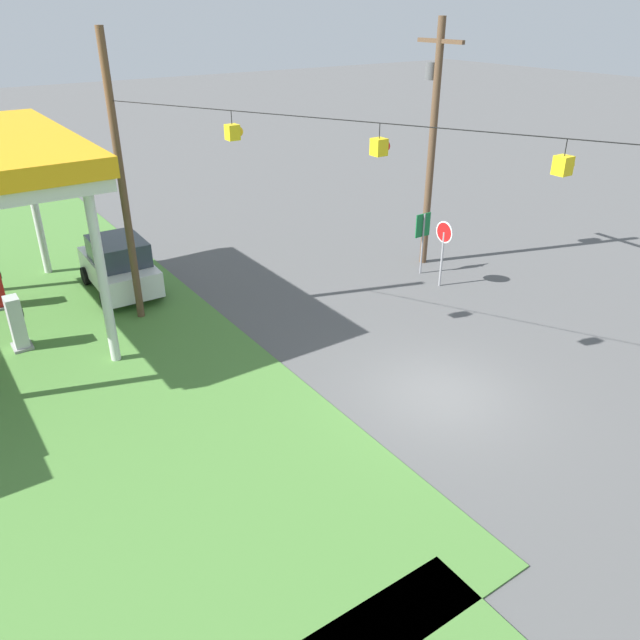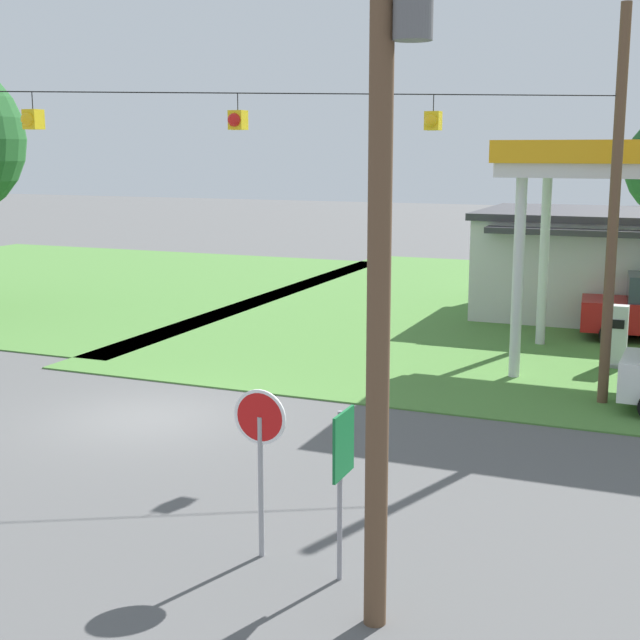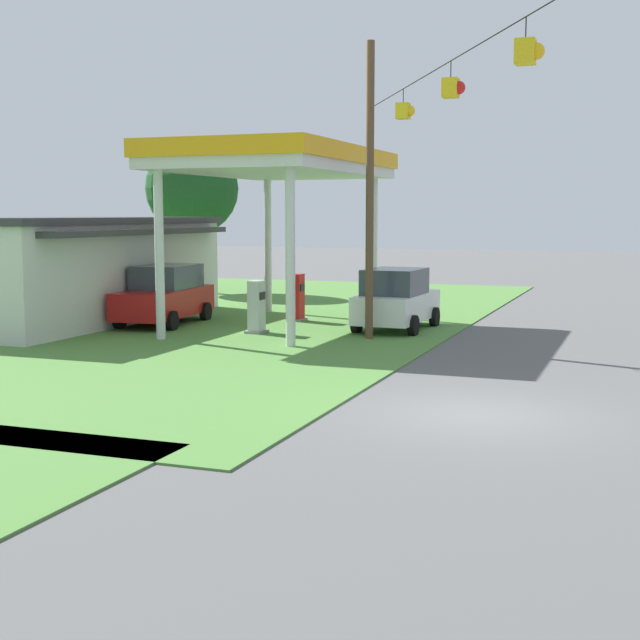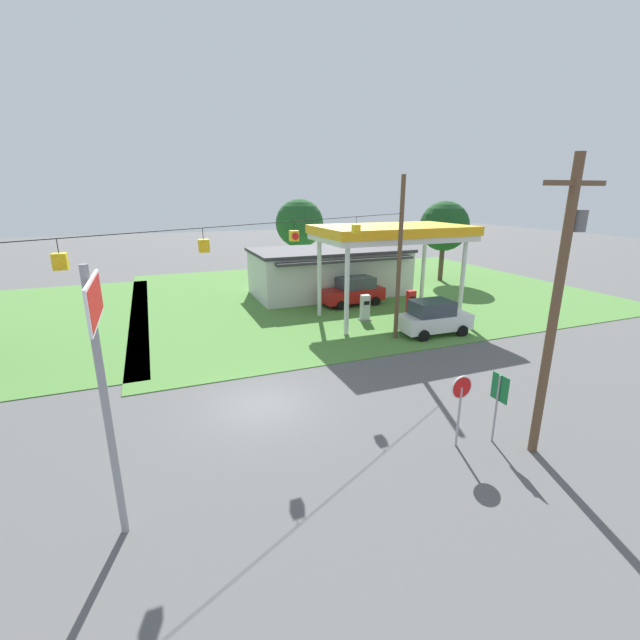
% 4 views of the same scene
% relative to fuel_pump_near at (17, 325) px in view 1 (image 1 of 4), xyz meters
% --- Properties ---
extents(ground_plane, '(160.00, 160.00, 0.00)m').
position_rel_fuel_pump_near_xyz_m(ground_plane, '(-9.12, -8.77, -0.82)').
color(ground_plane, '#565656').
extents(fuel_pump_near, '(0.71, 0.56, 1.72)m').
position_rel_fuel_pump_near_xyz_m(fuel_pump_near, '(0.00, 0.00, 0.00)').
color(fuel_pump_near, gray).
rests_on(fuel_pump_near, ground).
extents(car_at_pumps_front, '(4.23, 2.20, 2.05)m').
position_rel_fuel_pump_near_xyz_m(car_at_pumps_front, '(2.42, -3.96, 0.21)').
color(car_at_pumps_front, white).
rests_on(car_at_pumps_front, ground).
extents(stop_sign_roadside, '(0.80, 0.08, 2.50)m').
position_rel_fuel_pump_near_xyz_m(stop_sign_roadside, '(-3.81, -13.91, 1.00)').
color(stop_sign_roadside, '#99999E').
rests_on(stop_sign_roadside, ground).
extents(route_sign, '(0.10, 0.70, 2.40)m').
position_rel_fuel_pump_near_xyz_m(route_sign, '(-2.47, -14.14, 0.89)').
color(route_sign, gray).
rests_on(route_sign, ground).
extents(utility_pole_main, '(2.20, 0.44, 9.07)m').
position_rel_fuel_pump_near_xyz_m(utility_pole_main, '(-1.64, -15.04, 4.27)').
color(utility_pole_main, brown).
rests_on(utility_pole_main, ground).
extents(signal_span_gantry, '(18.51, 10.24, 8.93)m').
position_rel_fuel_pump_near_xyz_m(signal_span_gantry, '(-9.12, -8.78, 4.05)').
color(signal_span_gantry, brown).
rests_on(signal_span_gantry, ground).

